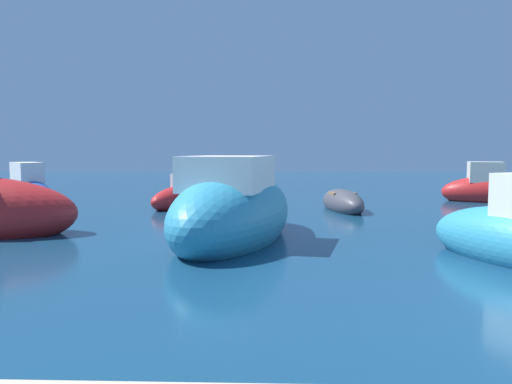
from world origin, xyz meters
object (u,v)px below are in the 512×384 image
object	(u,v)px
moored_boat_2	(492,190)
moored_boat_1	(233,212)
moored_boat_5	(191,196)
moored_boat_8	(342,203)
moored_boat_9	(29,191)

from	to	relation	value
moored_boat_2	moored_boat_1	bearing A→B (deg)	-123.38
moored_boat_5	moored_boat_8	xyz separation A→B (m)	(5.15, -0.96, -0.12)
moored_boat_2	moored_boat_8	size ratio (longest dim) A/B	1.24
moored_boat_1	moored_boat_8	world-z (taller)	moored_boat_1
moored_boat_1	moored_boat_2	distance (m)	12.55
moored_boat_1	moored_boat_5	distance (m)	6.80
moored_boat_1	moored_boat_8	xyz separation A→B (m)	(3.15, 5.54, -0.37)
moored_boat_1	moored_boat_5	world-z (taller)	moored_boat_1
moored_boat_8	moored_boat_1	bearing A→B (deg)	-40.08
moored_boat_1	moored_boat_9	bearing A→B (deg)	60.75
moored_boat_1	moored_boat_5	size ratio (longest dim) A/B	1.52
moored_boat_8	moored_boat_9	size ratio (longest dim) A/B	0.88
moored_boat_5	moored_boat_8	distance (m)	5.24
moored_boat_1	moored_boat_9	xyz separation A→B (m)	(-8.18, 7.39, -0.17)
moored_boat_2	moored_boat_8	distance (m)	6.77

